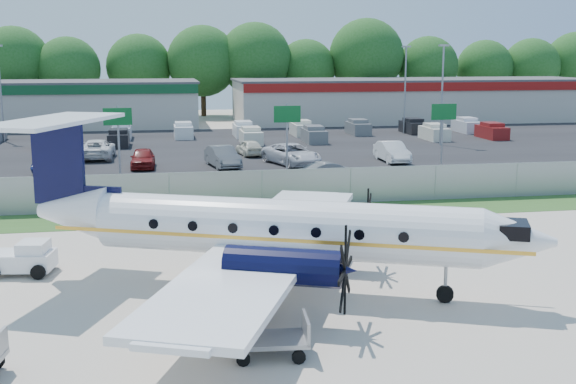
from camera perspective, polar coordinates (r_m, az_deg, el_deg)
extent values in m
plane|color=beige|center=(26.28, 2.35, -7.36)|extent=(170.00, 170.00, 0.00)
cube|color=#2D561E|center=(37.67, -1.63, -1.74)|extent=(170.00, 4.00, 0.02)
cube|color=black|center=(44.46, -2.98, 0.20)|extent=(170.00, 8.00, 0.02)
cube|color=black|center=(65.11, -5.34, 3.55)|extent=(170.00, 32.00, 0.02)
cube|color=gray|center=(39.41, -2.07, 0.29)|extent=(120.00, 0.02, 1.90)
cube|color=gray|center=(39.24, -2.08, 1.70)|extent=(120.00, 0.06, 0.06)
cube|color=gray|center=(39.60, -2.06, -1.06)|extent=(120.00, 0.06, 0.06)
cube|color=beige|center=(92.10, 9.84, 7.11)|extent=(44.00, 12.00, 5.00)
cube|color=#474749|center=(91.97, 9.89, 8.74)|extent=(44.40, 12.40, 0.24)
cube|color=maroon|center=(86.29, 11.28, 8.16)|extent=(44.00, 0.20, 1.00)
cylinder|color=gray|center=(47.76, -13.22, 3.68)|extent=(0.14, 0.14, 5.00)
cube|color=#0C5923|center=(47.43, -13.32, 5.82)|extent=(1.80, 0.08, 1.10)
cylinder|color=gray|center=(48.45, -0.09, 4.07)|extent=(0.14, 0.14, 5.00)
cube|color=#0C5923|center=(48.12, -0.06, 6.17)|extent=(1.80, 0.08, 1.10)
cylinder|color=gray|center=(51.53, 12.08, 4.23)|extent=(0.14, 0.14, 5.00)
cube|color=#0C5923|center=(51.22, 12.22, 6.21)|extent=(1.80, 0.08, 1.10)
cylinder|color=gray|center=(67.47, 12.07, 7.44)|extent=(0.18, 0.18, 9.00)
cube|color=gray|center=(67.37, 12.22, 11.26)|extent=(0.90, 0.35, 0.18)
cylinder|color=gray|center=(73.89, -21.74, 7.19)|extent=(0.18, 0.18, 9.00)
cylinder|color=gray|center=(76.81, 9.23, 7.92)|extent=(0.18, 0.18, 9.00)
cube|color=gray|center=(76.72, 9.33, 11.28)|extent=(0.90, 0.35, 0.18)
cylinder|color=white|center=(24.99, -0.24, -2.89)|extent=(12.97, 6.95, 2.01)
cone|color=white|center=(24.54, 17.80, -3.68)|extent=(2.92, 2.75, 2.01)
cone|color=white|center=(27.76, -16.54, -1.51)|extent=(3.31, 2.91, 2.01)
cube|color=black|center=(24.43, 17.36, -2.82)|extent=(1.41, 1.64, 0.48)
cube|color=white|center=(25.25, -1.41, -4.11)|extent=(10.30, 18.48, 0.23)
cylinder|color=black|center=(22.08, -0.37, -5.88)|extent=(3.77, 2.46, 1.16)
cylinder|color=black|center=(27.89, 2.42, -2.34)|extent=(3.77, 2.46, 1.16)
cube|color=black|center=(27.71, -17.70, 2.19)|extent=(1.93, 0.95, 3.07)
cube|color=white|center=(27.59, -18.07, 5.34)|extent=(4.87, 7.03, 0.15)
cylinder|color=gray|center=(24.85, 12.33, -7.03)|extent=(0.13, 0.13, 1.37)
cylinder|color=black|center=(24.97, 12.29, -7.88)|extent=(0.62, 0.40, 0.59)
cylinder|color=black|center=(22.83, -3.25, -9.33)|extent=(0.79, 0.65, 0.68)
cylinder|color=black|center=(28.49, 0.08, -5.19)|extent=(0.79, 0.65, 0.68)
cube|color=white|center=(29.24, -20.28, -5.10)|extent=(2.52, 1.75, 0.65)
cube|color=white|center=(28.96, -19.48, -4.15)|extent=(1.21, 1.36, 0.47)
cube|color=black|center=(28.83, -18.69, -4.13)|extent=(0.33, 1.04, 0.37)
cylinder|color=black|center=(30.24, -21.31, -5.12)|extent=(0.58, 0.29, 0.56)
cylinder|color=black|center=(28.38, -19.13, -5.99)|extent=(0.58, 0.29, 0.56)
cylinder|color=black|center=(29.70, -18.27, -5.20)|extent=(0.58, 0.29, 0.56)
cube|color=gray|center=(20.25, -1.48, -11.58)|extent=(2.23, 1.45, 0.13)
cube|color=gray|center=(20.08, -4.42, -10.82)|extent=(0.19, 1.28, 0.64)
cube|color=gray|center=(20.22, 1.43, -10.64)|extent=(0.19, 1.28, 0.64)
cylinder|color=black|center=(19.79, -3.56, -13.06)|extent=(0.39, 0.16, 0.38)
cylinder|color=black|center=(20.86, -3.68, -11.76)|extent=(0.39, 0.16, 0.38)
cylinder|color=black|center=(19.89, 0.86, -12.91)|extent=(0.39, 0.16, 0.38)
cylinder|color=black|center=(20.96, 0.49, -11.63)|extent=(0.39, 0.16, 0.38)
cone|color=red|center=(38.24, -10.24, -1.28)|extent=(0.39, 0.39, 0.59)
cube|color=red|center=(38.30, -10.22, -1.69)|extent=(0.42, 0.42, 0.03)
imported|color=#595B5E|center=(47.03, 2.50, 0.77)|extent=(4.13, 2.30, 1.29)
imported|color=navy|center=(53.80, -17.74, 1.54)|extent=(3.58, 5.22, 1.32)
imported|color=maroon|center=(53.96, -11.37, 1.87)|extent=(1.79, 4.31, 1.46)
imported|color=#595B5E|center=(53.51, -5.18, 1.96)|extent=(2.53, 4.99, 1.57)
imported|color=silver|center=(54.59, 0.30, 2.18)|extent=(4.34, 6.24, 1.58)
imported|color=silver|center=(56.60, 8.20, 2.38)|extent=(1.68, 4.76, 1.56)
imported|color=silver|center=(59.58, -14.82, 2.55)|extent=(2.69, 5.66, 1.56)
imported|color=beige|center=(59.61, -3.06, 2.90)|extent=(2.12, 4.09, 1.33)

